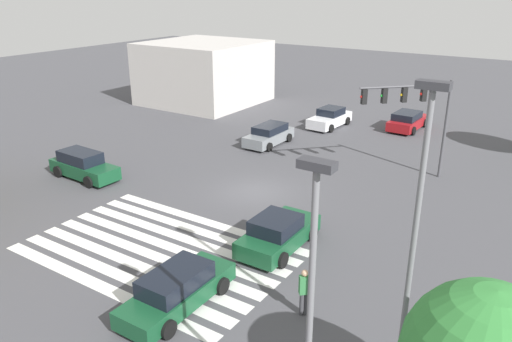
% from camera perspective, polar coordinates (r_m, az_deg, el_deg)
% --- Properties ---
extents(ground_plane, '(126.72, 126.72, 0.00)m').
position_cam_1_polar(ground_plane, '(28.19, 0.00, -2.38)').
color(ground_plane, '#47474C').
extents(crosswalk_markings, '(11.62, 7.25, 0.01)m').
position_cam_1_polar(crosswalk_markings, '(22.72, -11.01, -8.85)').
color(crosswalk_markings, silver).
rests_on(crosswalk_markings, ground_plane).
extents(traffic_signal_mast, '(4.05, 4.05, 5.89)m').
position_cam_1_polar(traffic_signal_mast, '(29.97, 17.62, 7.04)').
color(traffic_signal_mast, '#47474C').
rests_on(traffic_signal_mast, ground_plane).
extents(car_0, '(2.27, 4.63, 1.54)m').
position_cam_1_polar(car_0, '(41.33, 8.43, 6.00)').
color(car_0, silver).
rests_on(car_0, ground_plane).
extents(car_1, '(4.75, 2.05, 1.64)m').
position_cam_1_polar(car_1, '(31.66, -19.14, 0.58)').
color(car_1, '#144728').
rests_on(car_1, ground_plane).
extents(car_2, '(2.07, 4.40, 1.44)m').
position_cam_1_polar(car_2, '(36.31, 1.51, 4.14)').
color(car_2, gray).
rests_on(car_2, ground_plane).
extents(car_3, '(1.99, 4.86, 1.50)m').
position_cam_1_polar(car_3, '(18.68, -8.99, -13.25)').
color(car_3, '#144728').
rests_on(car_3, ground_plane).
extents(car_4, '(2.22, 4.47, 1.57)m').
position_cam_1_polar(car_4, '(22.17, 2.54, -7.12)').
color(car_4, '#144728').
rests_on(car_4, ground_plane).
extents(car_5, '(2.32, 4.58, 1.46)m').
position_cam_1_polar(car_5, '(41.87, 16.92, 5.51)').
color(car_5, maroon).
rests_on(car_5, ground_plane).
extents(corner_building, '(9.97, 9.97, 5.79)m').
position_cam_1_polar(corner_building, '(49.54, -5.95, 11.15)').
color(corner_building, '#BCB7B2').
rests_on(corner_building, ground_plane).
extents(pedestrian, '(0.42, 0.40, 1.83)m').
position_cam_1_polar(pedestrian, '(17.97, 5.52, -13.35)').
color(pedestrian, '#38383D').
rests_on(pedestrian, ground_plane).
extents(street_light_pole_a, '(0.80, 0.36, 8.91)m').
position_cam_1_polar(street_light_pole_a, '(13.75, 17.87, -5.34)').
color(street_light_pole_a, slate).
rests_on(street_light_pole_a, ground_plane).
extents(street_light_pole_b, '(0.80, 0.36, 7.67)m').
position_cam_1_polar(street_light_pole_b, '(11.68, 6.34, -12.98)').
color(street_light_pole_b, slate).
rests_on(street_light_pole_b, ground_plane).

